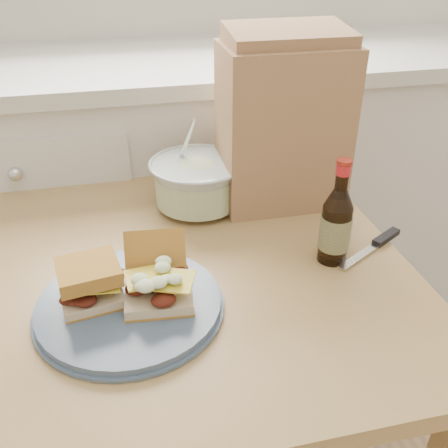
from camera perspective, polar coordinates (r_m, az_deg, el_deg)
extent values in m
cube|color=silver|center=(1.72, -2.97, 2.75)|extent=(2.40, 0.60, 0.90)
cube|color=silver|center=(1.56, -3.47, 18.13)|extent=(2.50, 0.64, 0.04)
cube|color=#A77E4F|center=(0.99, -3.97, -5.45)|extent=(0.84, 0.84, 0.04)
cube|color=#A77E4F|center=(1.52, -20.19, -9.40)|extent=(0.06, 0.06, 0.66)
cube|color=#A77E4F|center=(1.57, 7.84, -5.89)|extent=(0.06, 0.06, 0.66)
cylinder|color=#455870|center=(0.88, -10.74, -9.10)|extent=(0.31, 0.31, 0.02)
cube|color=#CEB791|center=(0.88, -14.80, -7.92)|extent=(0.11, 0.11, 0.02)
cube|color=gold|center=(0.86, -15.08, -6.31)|extent=(0.07, 0.07, 0.00)
cube|color=#AA772D|center=(0.85, -15.26, -5.25)|extent=(0.11, 0.11, 0.03)
cube|color=#CEB791|center=(0.86, -7.45, -8.05)|extent=(0.12, 0.11, 0.02)
cube|color=gold|center=(0.84, -7.61, -6.19)|extent=(0.07, 0.07, 0.00)
cube|color=#AA772D|center=(0.89, -7.82, -3.70)|extent=(0.11, 0.08, 0.10)
cone|color=#B0BEB9|center=(1.15, -3.04, 4.46)|extent=(0.21, 0.21, 0.11)
cylinder|color=silver|center=(1.15, -3.04, 4.24)|extent=(0.19, 0.19, 0.07)
torus|color=#B0BEB9|center=(1.12, -3.12, 6.95)|extent=(0.22, 0.22, 0.01)
cylinder|color=silver|center=(1.13, -4.45, 9.06)|extent=(0.05, 0.08, 0.14)
cylinder|color=black|center=(0.98, 12.53, -1.09)|extent=(0.06, 0.06, 0.12)
cone|color=black|center=(0.94, 13.07, 2.92)|extent=(0.06, 0.06, 0.04)
cylinder|color=black|center=(0.92, 13.38, 5.31)|extent=(0.02, 0.02, 0.05)
cylinder|color=red|center=(0.91, 13.49, 6.10)|extent=(0.03, 0.03, 0.02)
cylinder|color=maroon|center=(0.91, 13.60, 6.94)|extent=(0.03, 0.03, 0.01)
cylinder|color=#363F1F|center=(0.98, 12.56, -0.86)|extent=(0.06, 0.06, 0.07)
cube|color=silver|center=(1.03, 15.43, -3.42)|extent=(0.13, 0.08, 0.00)
cube|color=black|center=(1.09, 18.03, -1.44)|extent=(0.08, 0.06, 0.01)
cube|color=#A3784F|center=(1.14, 6.72, 10.90)|extent=(0.28, 0.18, 0.36)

